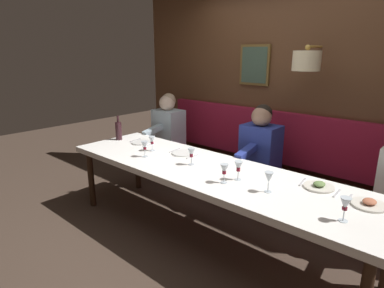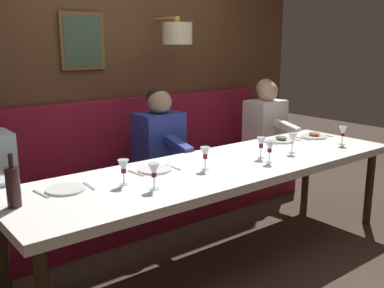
% 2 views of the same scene
% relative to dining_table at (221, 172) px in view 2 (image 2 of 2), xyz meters
% --- Properties ---
extents(ground_plane, '(12.00, 12.00, 0.00)m').
position_rel_dining_table_xyz_m(ground_plane, '(0.00, 0.00, -0.68)').
color(ground_plane, '#423328').
extents(dining_table, '(0.90, 3.17, 0.74)m').
position_rel_dining_table_xyz_m(dining_table, '(0.00, 0.00, 0.00)').
color(dining_table, white).
rests_on(dining_table, ground_plane).
extents(banquette_bench, '(0.52, 3.37, 0.45)m').
position_rel_dining_table_xyz_m(banquette_bench, '(0.89, 0.00, -0.46)').
color(banquette_bench, maroon).
rests_on(banquette_bench, ground_plane).
extents(back_wall_panel, '(0.59, 4.57, 2.90)m').
position_rel_dining_table_xyz_m(back_wall_panel, '(1.46, -0.00, 0.68)').
color(back_wall_panel, '#51331E').
rests_on(back_wall_panel, ground_plane).
extents(diner_nearest, '(0.60, 0.40, 0.79)m').
position_rel_dining_table_xyz_m(diner_nearest, '(0.88, -1.44, 0.13)').
color(diner_nearest, white).
rests_on(diner_nearest, banquette_bench).
extents(diner_near, '(0.60, 0.40, 0.79)m').
position_rel_dining_table_xyz_m(diner_near, '(0.88, -0.05, 0.13)').
color(diner_near, '#283893').
rests_on(diner_near, banquette_bench).
extents(place_setting_0, '(0.24, 0.31, 0.01)m').
position_rel_dining_table_xyz_m(place_setting_0, '(0.17, 0.47, 0.06)').
color(place_setting_0, white).
rests_on(place_setting_0, dining_table).
extents(place_setting_1, '(0.24, 0.32, 0.01)m').
position_rel_dining_table_xyz_m(place_setting_1, '(0.15, 1.14, 0.06)').
color(place_setting_1, white).
rests_on(place_setting_1, dining_table).
extents(place_setting_2, '(0.24, 0.31, 0.05)m').
position_rel_dining_table_xyz_m(place_setting_2, '(0.17, -1.33, 0.07)').
color(place_setting_2, silver).
rests_on(place_setting_2, dining_table).
extents(place_setting_3, '(0.24, 0.32, 0.05)m').
position_rel_dining_table_xyz_m(place_setting_3, '(0.24, -0.95, 0.07)').
color(place_setting_3, silver).
rests_on(place_setting_3, dining_table).
extents(wine_glass_0, '(0.07, 0.07, 0.16)m').
position_rel_dining_table_xyz_m(wine_glass_0, '(-0.05, -0.37, 0.17)').
color(wine_glass_0, silver).
rests_on(wine_glass_0, dining_table).
extents(wine_glass_1, '(0.07, 0.07, 0.16)m').
position_rel_dining_table_xyz_m(wine_glass_1, '(0.03, 0.80, 0.17)').
color(wine_glass_1, silver).
rests_on(wine_glass_1, dining_table).
extents(wine_glass_2, '(0.07, 0.07, 0.16)m').
position_rel_dining_table_xyz_m(wine_glass_2, '(-0.03, 0.18, 0.17)').
color(wine_glass_2, silver).
rests_on(wine_glass_2, dining_table).
extents(wine_glass_3, '(0.07, 0.07, 0.16)m').
position_rel_dining_table_xyz_m(wine_glass_3, '(-0.16, 0.70, 0.17)').
color(wine_glass_3, silver).
rests_on(wine_glass_3, dining_table).
extents(wine_glass_4, '(0.07, 0.07, 0.16)m').
position_rel_dining_table_xyz_m(wine_glass_4, '(-0.10, -0.68, 0.17)').
color(wine_glass_4, silver).
rests_on(wine_glass_4, dining_table).
extents(wine_glass_5, '(0.07, 0.07, 0.16)m').
position_rel_dining_table_xyz_m(wine_glass_5, '(-0.18, -1.27, 0.17)').
color(wine_glass_5, silver).
rests_on(wine_glass_5, dining_table).
extents(wine_glass_6, '(0.07, 0.07, 0.16)m').
position_rel_dining_table_xyz_m(wine_glass_6, '(-0.18, -0.32, 0.17)').
color(wine_glass_6, silver).
rests_on(wine_glass_6, dining_table).
extents(wine_bottle, '(0.08, 0.08, 0.30)m').
position_rel_dining_table_xyz_m(wine_bottle, '(0.07, 1.46, 0.17)').
color(wine_bottle, '#33191E').
rests_on(wine_bottle, dining_table).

